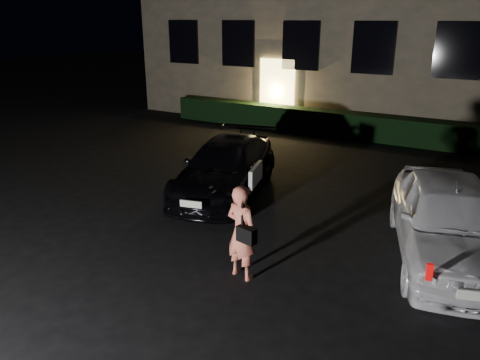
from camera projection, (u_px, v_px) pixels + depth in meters
The scene contains 5 objects.
ground at pixel (176, 277), 7.57m from camera, with size 80.00×80.00×0.00m, color black.
hedge at pixel (363, 127), 16.01m from camera, with size 15.00×0.70×0.85m, color black.
sedan at pixel (226, 167), 11.06m from camera, with size 2.68×4.54×1.23m.
hatch at pixel (449, 220), 7.95m from camera, with size 2.85×4.55×1.44m.
man at pixel (242, 232), 7.34m from camera, with size 0.66×0.49×1.57m.
Camera 1 is at (4.21, -5.22, 3.99)m, focal length 35.00 mm.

